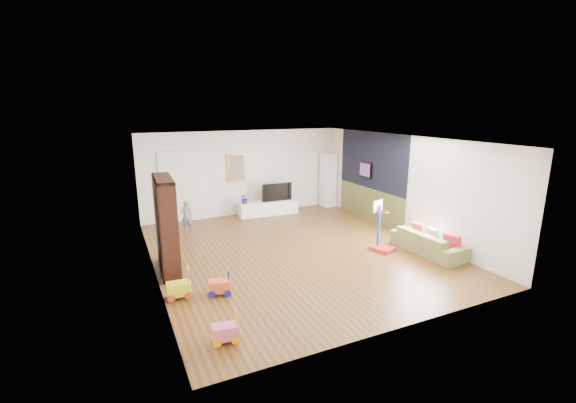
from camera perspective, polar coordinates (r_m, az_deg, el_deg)
name	(u,v)px	position (r m, az deg, el deg)	size (l,w,h in m)	color
floor	(295,251)	(9.48, 1.03, -7.29)	(6.50, 7.50, 0.00)	brown
ceiling	(295,139)	(8.87, 1.11, 9.20)	(6.50, 7.50, 0.00)	white
wall_back	(244,173)	(12.50, -6.53, 4.23)	(6.50, 0.00, 2.70)	silver
wall_front	(405,248)	(6.08, 16.90, -6.66)	(6.50, 0.00, 2.70)	silver
wall_left	(150,213)	(8.23, -19.71, -1.55)	(0.00, 7.50, 2.70)	silver
wall_right	(403,185)	(10.88, 16.64, 2.30)	(0.00, 7.50, 2.70)	white
navy_accent	(372,161)	(11.86, 12.28, 5.93)	(0.01, 3.20, 1.70)	black
olive_wainscot	(369,204)	(12.11, 11.95, -0.41)	(0.01, 3.20, 1.00)	brown
doorway	(185,187)	(12.06, -15.02, 2.04)	(1.45, 0.06, 2.10)	white
painting_back	(237,167)	(12.35, -7.60, 5.02)	(0.62, 0.06, 0.92)	gold
artwork_right	(365,170)	(12.02, 11.38, 4.63)	(0.04, 0.56, 0.46)	#7F3F8C
media_console	(268,208)	(12.54, -2.95, -0.93)	(1.93, 0.48, 0.45)	white
tall_cabinet	(328,180)	(13.53, 5.96, 3.21)	(0.44, 0.44, 1.88)	white
bookshelf	(166,225)	(8.45, -17.61, -3.36)	(0.36, 1.39, 2.03)	black
sofa	(428,243)	(9.82, 20.03, -5.73)	(1.85, 0.72, 0.54)	olive
basketball_hoop	(384,226)	(9.57, 14.00, -3.59)	(0.43, 0.52, 1.24)	red
ride_on_yellow	(179,283)	(7.45, -15.91, -11.60)	(0.43, 0.27, 0.57)	yellow
ride_on_orange	(220,281)	(7.41, -10.11, -11.57)	(0.40, 0.25, 0.53)	#FE522A
ride_on_pink	(225,326)	(6.06, -9.32, -17.78)	(0.39, 0.24, 0.52)	#E55A75
child	(186,216)	(11.14, -14.82, -2.11)	(0.33, 0.21, 0.89)	slate
tv	(276,191)	(12.52, -1.80, 1.49)	(1.01, 0.13, 0.58)	black
vase_plant	(245,198)	(12.15, -6.42, 0.51)	(0.33, 0.29, 0.37)	navy
pillow_left	(452,242)	(9.55, 23.15, -5.57)	(0.10, 0.38, 0.38)	#BB2136
pillow_center	(433,235)	(9.88, 20.71, -4.71)	(0.10, 0.37, 0.37)	white
pillow_right	(418,229)	(10.22, 18.75, -3.94)	(0.09, 0.34, 0.34)	#AD3F29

